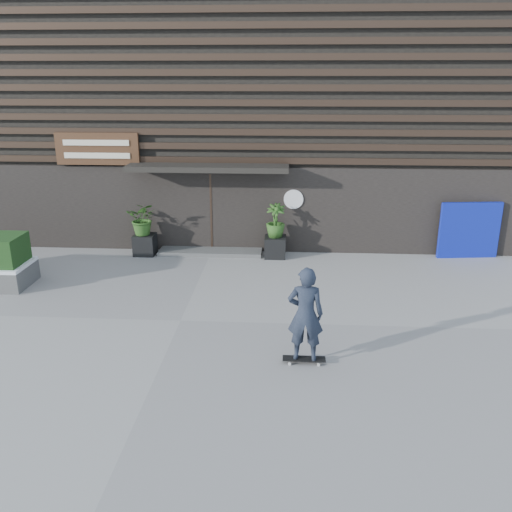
# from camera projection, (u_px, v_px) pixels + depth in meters

# --- Properties ---
(ground) EXTENTS (80.00, 80.00, 0.00)m
(ground) POSITION_uv_depth(u_px,v_px,m) (181.00, 321.00, 11.47)
(ground) COLOR gray
(ground) RESTS_ON ground
(entrance_step) EXTENTS (3.00, 0.80, 0.12)m
(entrance_step) POSITION_uv_depth(u_px,v_px,m) (211.00, 251.00, 15.81)
(entrance_step) COLOR #4E4E4C
(entrance_step) RESTS_ON ground
(planter_pot_left) EXTENTS (0.60, 0.60, 0.60)m
(planter_pot_left) POSITION_uv_depth(u_px,v_px,m) (145.00, 245.00, 15.65)
(planter_pot_left) COLOR black
(planter_pot_left) RESTS_ON ground
(bamboo_left) EXTENTS (0.86, 0.75, 0.96)m
(bamboo_left) POSITION_uv_depth(u_px,v_px,m) (143.00, 219.00, 15.40)
(bamboo_left) COLOR #2D591E
(bamboo_left) RESTS_ON planter_pot_left
(planter_pot_right) EXTENTS (0.60, 0.60, 0.60)m
(planter_pot_right) POSITION_uv_depth(u_px,v_px,m) (275.00, 247.00, 15.43)
(planter_pot_right) COLOR black
(planter_pot_right) RESTS_ON ground
(bamboo_right) EXTENTS (0.54, 0.54, 0.96)m
(bamboo_right) POSITION_uv_depth(u_px,v_px,m) (275.00, 221.00, 15.18)
(bamboo_right) COLOR #2D591E
(bamboo_right) RESTS_ON planter_pot_right
(blue_tarp) EXTENTS (1.72, 0.31, 1.61)m
(blue_tarp) POSITION_uv_depth(u_px,v_px,m) (469.00, 230.00, 15.24)
(blue_tarp) COLOR #0C189E
(blue_tarp) RESTS_ON ground
(building) EXTENTS (18.00, 11.00, 8.00)m
(building) POSITION_uv_depth(u_px,v_px,m) (229.00, 104.00, 19.63)
(building) COLOR black
(building) RESTS_ON ground
(skateboarder) EXTENTS (0.78, 0.45, 1.85)m
(skateboarder) POSITION_uv_depth(u_px,v_px,m) (305.00, 314.00, 9.47)
(skateboarder) COLOR black
(skateboarder) RESTS_ON ground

